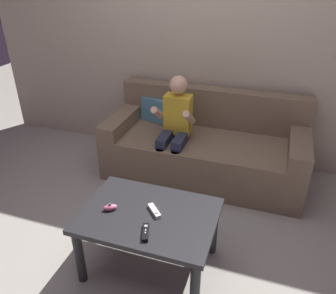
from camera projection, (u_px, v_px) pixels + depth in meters
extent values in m
plane|color=#9E998E|center=(147.00, 244.00, 2.55)|extent=(9.26, 9.26, 0.00)
cube|color=#B2A38E|center=(202.00, 36.00, 3.20)|extent=(4.63, 0.05, 2.50)
cube|color=#75604C|center=(204.00, 157.00, 3.29)|extent=(1.86, 0.80, 0.41)
cube|color=#75604C|center=(213.00, 107.00, 3.37)|extent=(1.86, 0.16, 0.38)
cube|color=#75604C|center=(123.00, 120.00, 3.39)|extent=(0.18, 0.80, 0.14)
cube|color=#75604C|center=(300.00, 145.00, 2.92)|extent=(0.18, 0.80, 0.14)
cube|color=teal|center=(156.00, 110.00, 3.50)|extent=(0.33, 0.22, 0.25)
cylinder|color=#282D47|center=(160.00, 169.00, 3.10)|extent=(0.08, 0.08, 0.41)
cylinder|color=#282D47|center=(175.00, 172.00, 3.06)|extent=(0.08, 0.08, 0.41)
cube|color=#282D47|center=(165.00, 138.00, 3.10)|extent=(0.09, 0.30, 0.09)
cube|color=#282D47|center=(180.00, 141.00, 3.06)|extent=(0.09, 0.30, 0.09)
cube|color=gold|center=(178.00, 114.00, 3.12)|extent=(0.24, 0.14, 0.37)
cylinder|color=#DBAA87|center=(158.00, 113.00, 3.03)|extent=(0.06, 0.27, 0.21)
cylinder|color=#DBAA87|center=(189.00, 117.00, 2.95)|extent=(0.06, 0.27, 0.21)
sphere|color=#DBAA87|center=(178.00, 85.00, 2.98)|extent=(0.16, 0.16, 0.16)
cube|color=#232326|center=(149.00, 216.00, 2.17)|extent=(0.87, 0.62, 0.04)
cylinder|color=#232326|center=(79.00, 256.00, 2.17)|extent=(0.06, 0.06, 0.42)
cylinder|color=#232326|center=(195.00, 288.00, 1.96)|extent=(0.06, 0.06, 0.42)
cylinder|color=#232326|center=(115.00, 207.00, 2.60)|extent=(0.06, 0.06, 0.42)
cylinder|color=#232326|center=(213.00, 229.00, 2.39)|extent=(0.06, 0.06, 0.42)
cube|color=white|center=(154.00, 211.00, 2.17)|extent=(0.12, 0.13, 0.02)
cylinder|color=#99999E|center=(157.00, 213.00, 2.13)|extent=(0.02, 0.02, 0.00)
cylinder|color=silver|center=(155.00, 210.00, 2.16)|extent=(0.01, 0.01, 0.00)
cylinder|color=silver|center=(153.00, 208.00, 2.18)|extent=(0.01, 0.01, 0.00)
ellipsoid|color=pink|center=(110.00, 207.00, 2.19)|extent=(0.10, 0.09, 0.04)
cylinder|color=#4C4C51|center=(110.00, 204.00, 2.17)|extent=(0.02, 0.02, 0.01)
cube|color=black|center=(146.00, 232.00, 2.00)|extent=(0.08, 0.14, 0.02)
cylinder|color=#99999E|center=(146.00, 226.00, 2.03)|extent=(0.02, 0.02, 0.00)
cylinder|color=silver|center=(146.00, 230.00, 1.99)|extent=(0.01, 0.01, 0.00)
cylinder|color=silver|center=(145.00, 233.00, 1.98)|extent=(0.01, 0.01, 0.00)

